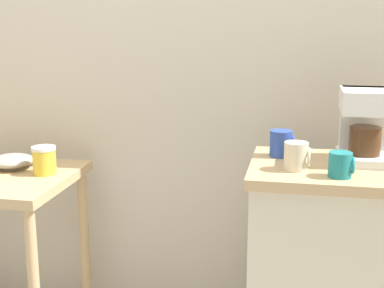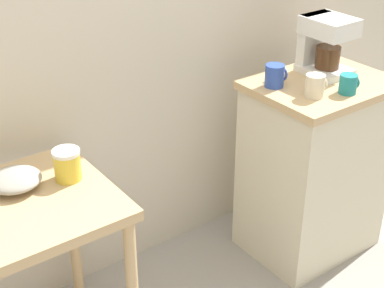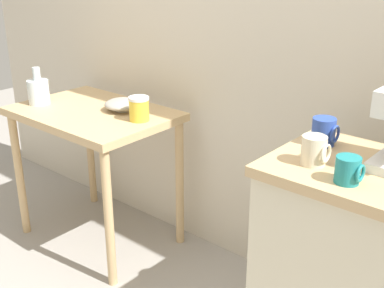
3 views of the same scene
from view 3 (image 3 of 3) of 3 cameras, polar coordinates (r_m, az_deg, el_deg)
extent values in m
cube|color=tan|center=(2.67, -11.05, 3.35)|extent=(0.83, 0.57, 0.04)
cylinder|color=tan|center=(2.96, -18.83, -3.36)|extent=(0.04, 0.04, 0.71)
cylinder|color=tan|center=(2.41, -9.33, -8.39)|extent=(0.04, 0.04, 0.71)
cylinder|color=tan|center=(3.21, -11.38, -0.63)|extent=(0.04, 0.04, 0.71)
cylinder|color=tan|center=(2.71, -1.40, -4.50)|extent=(0.04, 0.04, 0.71)
cube|color=beige|center=(1.93, 17.67, -15.16)|extent=(0.60, 0.45, 0.85)
cube|color=tan|center=(1.71, 19.33, -3.15)|extent=(0.63, 0.48, 0.04)
cylinder|color=#9E998C|center=(2.63, -7.74, 3.85)|extent=(0.08, 0.08, 0.01)
ellipsoid|color=#9E998C|center=(2.62, -7.77, 4.47)|extent=(0.19, 0.19, 0.05)
cylinder|color=silver|center=(2.82, -16.87, 5.61)|extent=(0.11, 0.11, 0.13)
cylinder|color=silver|center=(2.80, -17.09, 7.55)|extent=(0.04, 0.04, 0.07)
cylinder|color=gold|center=(2.45, -5.97, 3.81)|extent=(0.10, 0.10, 0.10)
cylinder|color=white|center=(2.44, -6.02, 5.12)|extent=(0.10, 0.10, 0.01)
cylinder|color=beige|center=(1.67, 13.53, -0.71)|extent=(0.08, 0.08, 0.10)
torus|color=beige|center=(1.65, 14.83, -1.06)|extent=(0.01, 0.06, 0.06)
cylinder|color=#2D4CAD|center=(1.84, 14.57, 1.37)|extent=(0.08, 0.08, 0.10)
torus|color=#2D4CAD|center=(1.82, 15.78, 1.06)|extent=(0.01, 0.06, 0.06)
cylinder|color=teal|center=(1.57, 17.09, -2.80)|extent=(0.07, 0.07, 0.08)
torus|color=teal|center=(1.55, 18.40, -3.17)|extent=(0.01, 0.06, 0.06)
camera|label=1|loc=(0.80, -77.56, -7.75)|focal=50.85mm
camera|label=2|loc=(2.42, -56.48, 20.14)|focal=54.51mm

